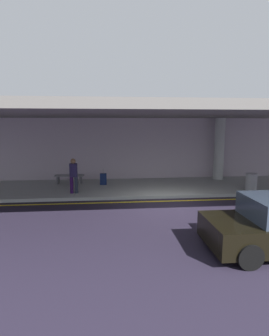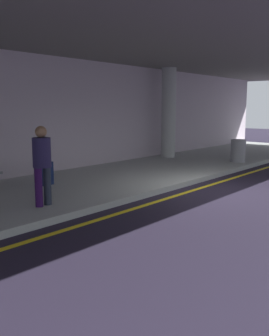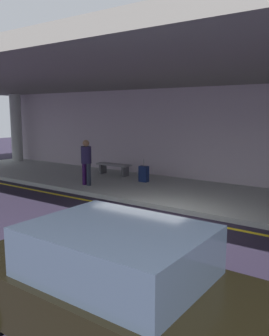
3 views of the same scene
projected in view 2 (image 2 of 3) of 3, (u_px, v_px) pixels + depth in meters
name	position (u px, v px, depth m)	size (l,w,h in m)	color
ground_plane	(219.00, 191.00, 10.03)	(60.00, 60.00, 0.00)	#241F30
sidewalk	(131.00, 175.00, 12.01)	(26.00, 4.20, 0.15)	#A7ADA9
lane_stripe_yellow	(200.00, 188.00, 10.41)	(26.00, 0.14, 0.01)	yellow
support_column_left_mid	(169.00, 113.00, 15.62)	(0.59, 0.59, 3.65)	#ACB0AF
ceiling_overhang	(144.00, 47.00, 11.07)	(28.00, 13.20, 0.30)	slate
terminal_back_wall	(82.00, 116.00, 13.16)	(26.00, 0.30, 3.80)	#B5A8B6
traveler_with_luggage	(42.00, 161.00, 7.85)	(0.38, 0.38, 1.68)	#270C3F
suitcase_upright_primary	(46.00, 173.00, 10.11)	(0.36, 0.22, 0.90)	#101D47
trash_bin_steel	(238.00, 151.00, 14.39)	(0.56, 0.56, 0.85)	gray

